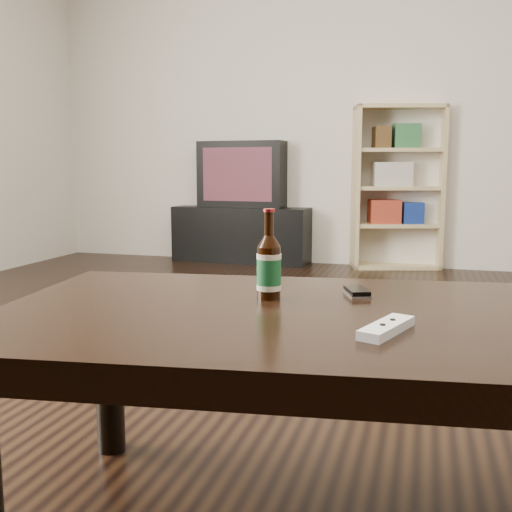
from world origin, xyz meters
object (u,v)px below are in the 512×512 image
(coffee_table, at_px, (309,341))
(phone, at_px, (357,292))
(tv_stand, at_px, (247,233))
(bookshelf, at_px, (395,184))
(remote, at_px, (387,328))
(beer_bottle, at_px, (269,267))
(tv, at_px, (247,174))

(coffee_table, height_order, phone, phone)
(tv_stand, relative_size, bookshelf, 0.91)
(tv_stand, xyz_separation_m, remote, (1.40, -3.76, 0.27))
(tv_stand, height_order, beer_bottle, beer_bottle)
(bookshelf, height_order, coffee_table, bookshelf)
(tv, xyz_separation_m, beer_bottle, (1.13, -3.55, -0.16))
(bookshelf, height_order, phone, bookshelf)
(coffee_table, bearing_deg, remote, -36.64)
(phone, bearing_deg, bookshelf, 70.50)
(tv_stand, xyz_separation_m, coffee_table, (1.24, -3.64, 0.20))
(bookshelf, relative_size, remote, 7.66)
(bookshelf, bearing_deg, remote, -102.46)
(tv_stand, height_order, coffee_table, coffee_table)
(tv_stand, distance_m, coffee_table, 3.85)
(tv_stand, distance_m, bookshelf, 1.29)
(bookshelf, distance_m, remote, 3.74)
(tv, distance_m, coffee_table, 3.86)
(coffee_table, xyz_separation_m, beer_bottle, (-0.11, 0.09, 0.14))
(beer_bottle, xyz_separation_m, remote, (0.27, -0.21, -0.06))
(tv_stand, distance_m, phone, 3.71)
(bookshelf, height_order, remote, bookshelf)
(tv, xyz_separation_m, coffee_table, (1.24, -3.64, -0.30))
(tv_stand, bearing_deg, phone, -65.74)
(beer_bottle, bearing_deg, bookshelf, 88.61)
(coffee_table, distance_m, remote, 0.22)
(phone, distance_m, remote, 0.32)
(phone, bearing_deg, tv, 89.65)
(tv_stand, bearing_deg, remote, -66.13)
(bookshelf, bearing_deg, phone, -103.66)
(beer_bottle, bearing_deg, phone, 26.09)
(bookshelf, distance_m, phone, 3.43)
(beer_bottle, height_order, phone, beer_bottle)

